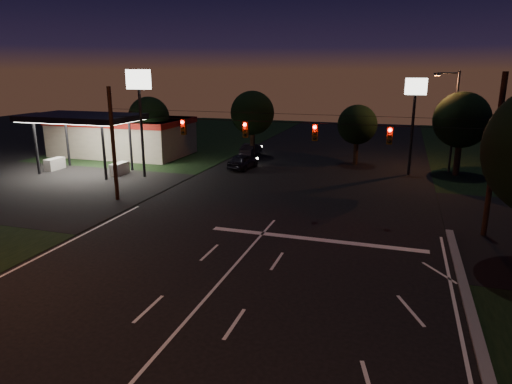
% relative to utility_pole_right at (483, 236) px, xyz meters
% --- Properties ---
extents(ground, '(140.00, 140.00, 0.00)m').
position_rel_utility_pole_right_xyz_m(ground, '(-12.00, -15.00, 0.00)').
color(ground, black).
rests_on(ground, ground).
extents(cross_street_left, '(20.00, 16.00, 0.02)m').
position_rel_utility_pole_right_xyz_m(cross_street_left, '(-32.00, 1.00, 0.00)').
color(cross_street_left, black).
rests_on(cross_street_left, ground).
extents(stop_bar, '(12.00, 0.50, 0.01)m').
position_rel_utility_pole_right_xyz_m(stop_bar, '(-9.00, -3.50, 0.01)').
color(stop_bar, silver).
rests_on(stop_bar, ground).
extents(utility_pole_right, '(0.30, 0.30, 9.00)m').
position_rel_utility_pole_right_xyz_m(utility_pole_right, '(0.00, 0.00, 0.00)').
color(utility_pole_right, black).
rests_on(utility_pole_right, ground).
extents(utility_pole_left, '(0.28, 0.28, 8.00)m').
position_rel_utility_pole_right_xyz_m(utility_pole_left, '(-24.00, 0.00, 0.00)').
color(utility_pole_left, black).
rests_on(utility_pole_left, ground).
extents(signal_span, '(24.00, 0.40, 1.56)m').
position_rel_utility_pole_right_xyz_m(signal_span, '(-12.00, -0.04, 5.50)').
color(signal_span, black).
rests_on(signal_span, ground).
extents(gas_station, '(14.20, 16.10, 5.25)m').
position_rel_utility_pole_right_xyz_m(gas_station, '(-33.86, 15.39, 2.38)').
color(gas_station, gray).
rests_on(gas_station, ground).
extents(pole_sign_left_near, '(2.20, 0.30, 9.10)m').
position_rel_utility_pole_right_xyz_m(pole_sign_left_near, '(-26.00, 7.00, 6.98)').
color(pole_sign_left_near, black).
rests_on(pole_sign_left_near, ground).
extents(pole_sign_right, '(1.80, 0.30, 8.40)m').
position_rel_utility_pole_right_xyz_m(pole_sign_right, '(-4.00, 15.00, 6.24)').
color(pole_sign_right, black).
rests_on(pole_sign_right, ground).
extents(street_light_right_far, '(2.20, 0.35, 9.00)m').
position_rel_utility_pole_right_xyz_m(street_light_right_far, '(-0.76, 17.00, 5.24)').
color(street_light_right_far, black).
rests_on(street_light_right_far, ground).
extents(tree_far_a, '(4.20, 4.20, 6.42)m').
position_rel_utility_pole_right_xyz_m(tree_far_a, '(-29.98, 15.12, 4.26)').
color(tree_far_a, black).
rests_on(tree_far_a, ground).
extents(tree_far_b, '(4.60, 4.60, 6.98)m').
position_rel_utility_pole_right_xyz_m(tree_far_b, '(-19.98, 19.13, 4.61)').
color(tree_far_b, black).
rests_on(tree_far_b, ground).
extents(tree_far_c, '(3.80, 3.80, 5.86)m').
position_rel_utility_pole_right_xyz_m(tree_far_c, '(-8.98, 18.10, 3.90)').
color(tree_far_c, black).
rests_on(tree_far_c, ground).
extents(tree_far_d, '(4.80, 4.80, 7.30)m').
position_rel_utility_pole_right_xyz_m(tree_far_d, '(0.02, 16.13, 4.83)').
color(tree_far_d, black).
rests_on(tree_far_d, ground).
extents(car_oncoming_a, '(2.09, 4.28, 1.40)m').
position_rel_utility_pole_right_xyz_m(car_oncoming_a, '(-18.93, 12.85, 0.70)').
color(car_oncoming_a, black).
rests_on(car_oncoming_a, ground).
extents(car_oncoming_b, '(1.39, 3.93, 1.29)m').
position_rel_utility_pole_right_xyz_m(car_oncoming_b, '(-20.45, 19.79, 0.65)').
color(car_oncoming_b, black).
rests_on(car_oncoming_b, ground).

